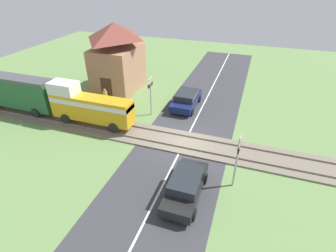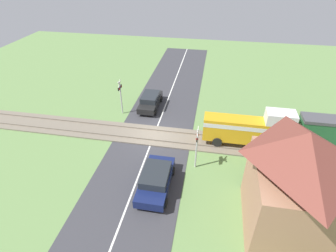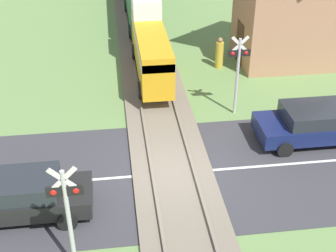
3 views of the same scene
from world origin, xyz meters
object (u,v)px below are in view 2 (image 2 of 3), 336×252
(crossing_signal_east_approach, at_px, (197,143))
(station_building, at_px, (291,186))
(car_near_crossing, at_px, (150,100))
(car_far_side, at_px, (156,179))
(pedestrian_by_station, at_px, (263,171))
(crossing_signal_west_approach, at_px, (120,93))

(crossing_signal_east_approach, distance_m, station_building, 6.60)
(crossing_signal_east_approach, xyz_separation_m, station_building, (4.04, 5.12, 1.02))
(car_near_crossing, xyz_separation_m, car_far_side, (10.46, 2.88, 0.01))
(car_near_crossing, xyz_separation_m, pedestrian_by_station, (8.37, 9.88, -0.02))
(crossing_signal_west_approach, xyz_separation_m, crossing_signal_east_approach, (6.34, 7.68, 0.00))
(car_near_crossing, distance_m, crossing_signal_west_approach, 3.26)
(crossing_signal_east_approach, bearing_deg, crossing_signal_west_approach, -129.57)
(crossing_signal_east_approach, relative_size, station_building, 0.52)
(station_building, bearing_deg, car_far_side, -101.94)
(crossing_signal_east_approach, height_order, pedestrian_by_station, crossing_signal_east_approach)
(crossing_signal_east_approach, xyz_separation_m, pedestrian_by_station, (0.36, 4.61, -1.46))
(car_near_crossing, distance_m, crossing_signal_east_approach, 9.70)
(car_far_side, distance_m, station_building, 8.06)
(car_far_side, xyz_separation_m, station_building, (1.59, 7.51, 2.46))
(car_far_side, xyz_separation_m, crossing_signal_west_approach, (-8.79, -5.28, 1.44))
(car_far_side, xyz_separation_m, pedestrian_by_station, (-2.09, 7.00, -0.03))
(crossing_signal_west_approach, bearing_deg, pedestrian_by_station, 61.37)
(car_near_crossing, xyz_separation_m, crossing_signal_east_approach, (8.01, 5.28, 1.45))
(car_near_crossing, height_order, crossing_signal_east_approach, crossing_signal_east_approach)
(car_far_side, xyz_separation_m, crossing_signal_east_approach, (-2.45, 2.40, 1.44))
(car_far_side, bearing_deg, pedestrian_by_station, 106.61)
(car_far_side, relative_size, pedestrian_by_station, 2.73)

